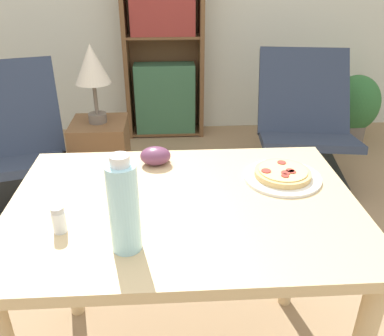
% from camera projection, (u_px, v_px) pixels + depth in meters
% --- Properties ---
extents(dining_table, '(1.08, 0.76, 0.78)m').
position_uv_depth(dining_table, '(184.00, 234.00, 1.31)').
color(dining_table, '#D1B27F').
rests_on(dining_table, ground_plane).
extents(pizza_on_plate, '(0.26, 0.26, 0.04)m').
position_uv_depth(pizza_on_plate, '(282.00, 175.00, 1.38)').
color(pizza_on_plate, white).
rests_on(pizza_on_plate, dining_table).
extents(grape_bunch, '(0.11, 0.09, 0.07)m').
position_uv_depth(grape_bunch, '(156.00, 156.00, 1.48)').
color(grape_bunch, '#6B3856').
rests_on(grape_bunch, dining_table).
extents(drink_bottle, '(0.08, 0.08, 0.27)m').
position_uv_depth(drink_bottle, '(124.00, 207.00, 1.00)').
color(drink_bottle, '#A3DBEA').
rests_on(drink_bottle, dining_table).
extents(salt_shaker, '(0.04, 0.04, 0.08)m').
position_uv_depth(salt_shaker, '(59.00, 220.00, 1.10)').
color(salt_shaker, white).
rests_on(salt_shaker, dining_table).
extents(lounge_chair_near, '(0.79, 0.90, 0.88)m').
position_uv_depth(lounge_chair_near, '(15.00, 166.00, 2.54)').
color(lounge_chair_near, black).
rests_on(lounge_chair_near, ground_plane).
extents(lounge_chair_far, '(0.72, 0.84, 0.88)m').
position_uv_depth(lounge_chair_far, '(302.00, 142.00, 2.88)').
color(lounge_chair_far, black).
rests_on(lounge_chair_far, ground_plane).
extents(bookshelf, '(0.67, 0.26, 1.73)m').
position_uv_depth(bookshelf, '(164.00, 45.00, 3.42)').
color(bookshelf, brown).
rests_on(bookshelf, ground_plane).
extents(side_table, '(0.34, 0.34, 0.54)m').
position_uv_depth(side_table, '(103.00, 161.00, 2.64)').
color(side_table, brown).
rests_on(side_table, ground_plane).
extents(table_lamp, '(0.21, 0.21, 0.47)m').
position_uv_depth(table_lamp, '(92.00, 68.00, 2.36)').
color(table_lamp, '#665B51').
rests_on(table_lamp, side_table).
extents(potted_plant_floor, '(0.42, 0.36, 0.59)m').
position_uv_depth(potted_plant_floor, '(354.00, 108.00, 3.45)').
color(potted_plant_floor, '#70665B').
rests_on(potted_plant_floor, ground_plane).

